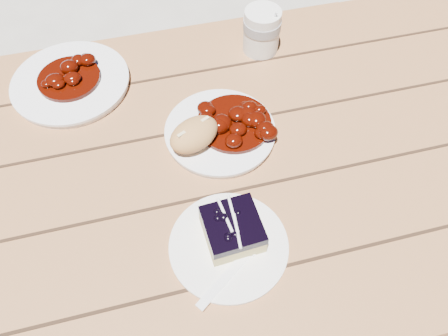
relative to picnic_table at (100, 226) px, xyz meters
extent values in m
plane|color=#A6A196|center=(0.00, 0.00, -0.59)|extent=(60.00, 60.00, 0.00)
cube|color=brown|center=(0.00, 0.00, 0.14)|extent=(2.00, 0.80, 0.05)
cube|color=brown|center=(0.88, 0.32, -0.24)|extent=(0.07, 0.07, 0.70)
cube|color=brown|center=(0.00, 0.65, -0.15)|extent=(1.80, 0.25, 0.04)
cube|color=brown|center=(0.80, 0.65, -0.38)|extent=(0.06, 0.06, 0.42)
cylinder|color=white|center=(0.28, 0.05, 0.17)|extent=(0.21, 0.21, 0.02)
ellipsoid|color=#C0884A|center=(0.23, 0.03, 0.20)|extent=(0.12, 0.11, 0.05)
cylinder|color=white|center=(0.24, -0.18, 0.17)|extent=(0.19, 0.19, 0.01)
cube|color=tan|center=(0.25, -0.17, 0.19)|extent=(0.10, 0.10, 0.03)
cube|color=black|center=(0.25, -0.17, 0.21)|extent=(0.10, 0.10, 0.02)
cylinder|color=white|center=(0.43, 0.28, 0.21)|extent=(0.08, 0.08, 0.10)
cylinder|color=white|center=(0.00, 0.27, 0.17)|extent=(0.25, 0.25, 0.02)
camera|label=1|loc=(0.15, -0.48, 0.85)|focal=35.00mm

